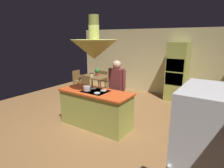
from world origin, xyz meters
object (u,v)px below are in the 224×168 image
Objects in this scene: chair_facing_island at (84,86)px; chair_by_back_wall at (105,79)px; person_at_island at (117,86)px; cup_on_table at (92,76)px; kitchen_island at (96,108)px; oven_tower at (177,72)px; cooking_pot_on_cooktop at (87,88)px; dining_table at (95,78)px; potted_plant_on_table at (97,71)px; chair_at_corner at (78,79)px.

chair_by_back_wall is at bearing 90.00° from chair_facing_island.
chair_facing_island is (-1.92, 0.78, -0.44)m from person_at_island.
kitchen_island is at bearing -48.08° from cup_on_table.
person_at_island is at bearing 71.46° from kitchen_island.
oven_tower reaches higher than chair_facing_island.
person_at_island is at bearing -32.73° from cup_on_table.
cup_on_table is at bearing 88.25° from chair_facing_island.
chair_by_back_wall is (-1.70, 2.76, 0.04)m from kitchen_island.
chair_facing_island is 4.83× the size of cooking_pot_on_cooktop.
person_at_island is 0.87m from cooking_pot_on_cooktop.
dining_table is 1.23× the size of chair_by_back_wall.
potted_plant_on_table is at bearing 95.73° from chair_by_back_wall.
chair_at_corner is at bearing -162.90° from oven_tower.
chair_by_back_wall is 1.00× the size of chair_at_corner.
chair_by_back_wall is (0.00, 1.33, 0.00)m from chair_facing_island.
potted_plant_on_table reaches higher than chair_facing_island.
potted_plant_on_table is at bearing -85.83° from chair_at_corner.
chair_facing_island is 1.13m from chair_at_corner.
oven_tower is 1.93× the size of dining_table.
potted_plant_on_table is at bearing 50.08° from dining_table.
cooking_pot_on_cooktop reaches higher than kitchen_island.
person_at_island is (0.22, 0.65, 0.47)m from kitchen_island.
cup_on_table is (0.01, -0.89, 0.30)m from chair_by_back_wall.
oven_tower reaches higher than chair_at_corner.
chair_facing_island is at bearing 139.81° from kitchen_island.
cooking_pot_on_cooktop is at bearing -52.77° from cup_on_table.
person_at_island is at bearing 64.18° from cooking_pot_on_cooktop.
oven_tower is 11.51× the size of cooking_pot_on_cooktop.
chair_at_corner reaches higher than dining_table.
person_at_island reaches higher than potted_plant_on_table.
kitchen_island is at bearing -108.74° from oven_tower.
kitchen_island is 6.27× the size of potted_plant_on_table.
oven_tower is at bearing 22.21° from dining_table.
chair_by_back_wall is 2.90× the size of potted_plant_on_table.
cooking_pot_on_cooktop is (1.54, -2.89, 0.50)m from chair_by_back_wall.
chair_by_back_wall is at bearing 118.02° from cooking_pot_on_cooktop.
dining_table is (-2.80, -1.14, -0.38)m from oven_tower.
chair_facing_island and chair_at_corner have the same top height.
person_at_island reaches higher than chair_facing_island.
cup_on_table is (0.01, -0.22, 0.15)m from dining_table.
chair_by_back_wall is 0.73m from potted_plant_on_table.
potted_plant_on_table reaches higher than chair_at_corner.
chair_by_back_wall is (-2.80, -0.48, -0.53)m from oven_tower.
person_at_island reaches higher than kitchen_island.
oven_tower reaches higher than cup_on_table.
person_at_island is 9.11× the size of cooking_pot_on_cooktop.
oven_tower is 2.89m from chair_by_back_wall.
oven_tower is at bearing 69.52° from cooking_pot_on_cooktop.
dining_table is 0.68m from chair_by_back_wall.
person_at_island reaches higher than dining_table.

